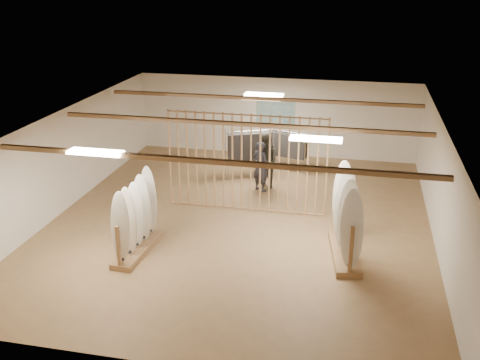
% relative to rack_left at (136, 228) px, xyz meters
% --- Properties ---
extents(floor, '(12.00, 12.00, 0.00)m').
position_rel_rack_left_xyz_m(floor, '(2.04, 2.23, -0.63)').
color(floor, '#9E774C').
rests_on(floor, ground).
extents(ceiling, '(12.00, 12.00, 0.00)m').
position_rel_rack_left_xyz_m(ceiling, '(2.04, 2.23, 2.17)').
color(ceiling, gray).
rests_on(ceiling, ground).
extents(wall_back, '(12.00, 0.00, 12.00)m').
position_rel_rack_left_xyz_m(wall_back, '(2.04, 8.23, 0.77)').
color(wall_back, white).
rests_on(wall_back, ground).
extents(wall_front, '(12.00, 0.00, 12.00)m').
position_rel_rack_left_xyz_m(wall_front, '(2.04, -3.77, 0.77)').
color(wall_front, white).
rests_on(wall_front, ground).
extents(wall_left, '(0.00, 12.00, 12.00)m').
position_rel_rack_left_xyz_m(wall_left, '(-2.96, 2.23, 0.77)').
color(wall_left, white).
rests_on(wall_left, ground).
extents(wall_right, '(0.00, 12.00, 12.00)m').
position_rel_rack_left_xyz_m(wall_right, '(7.04, 2.23, 0.77)').
color(wall_right, white).
rests_on(wall_right, ground).
extents(ceiling_slats, '(9.50, 6.12, 0.10)m').
position_rel_rack_left_xyz_m(ceiling_slats, '(2.04, 2.23, 2.09)').
color(ceiling_slats, '#9A7046').
rests_on(ceiling_slats, ground).
extents(light_panels, '(1.20, 0.35, 0.06)m').
position_rel_rack_left_xyz_m(light_panels, '(2.04, 2.23, 2.11)').
color(light_panels, white).
rests_on(light_panels, ground).
extents(bamboo_partition, '(4.45, 0.05, 2.78)m').
position_rel_rack_left_xyz_m(bamboo_partition, '(2.04, 3.03, 0.77)').
color(bamboo_partition, tan).
rests_on(bamboo_partition, ground).
extents(poster, '(1.40, 0.03, 0.90)m').
position_rel_rack_left_xyz_m(poster, '(2.04, 8.21, 0.97)').
color(poster, teal).
rests_on(poster, ground).
extents(rack_left, '(0.61, 1.97, 1.86)m').
position_rel_rack_left_xyz_m(rack_left, '(0.00, 0.00, 0.00)').
color(rack_left, '#9A7046').
rests_on(rack_left, floor).
extents(rack_right, '(0.90, 2.25, 2.08)m').
position_rel_rack_left_xyz_m(rack_right, '(4.86, 0.89, 0.08)').
color(rack_right, '#9A7046').
rests_on(rack_right, floor).
extents(clothing_rack_a, '(1.42, 0.91, 1.61)m').
position_rel_rack_left_xyz_m(clothing_rack_a, '(1.59, 5.69, 0.41)').
color(clothing_rack_a, silver).
rests_on(clothing_rack_a, floor).
extents(clothing_rack_b, '(1.27, 0.66, 1.41)m').
position_rel_rack_left_xyz_m(clothing_rack_b, '(2.76, 6.53, 0.28)').
color(clothing_rack_b, silver).
rests_on(clothing_rack_b, floor).
extents(shopper_a, '(0.78, 0.71, 1.78)m').
position_rel_rack_left_xyz_m(shopper_a, '(2.16, 4.59, 0.26)').
color(shopper_a, '#292931').
rests_on(shopper_a, floor).
extents(shopper_b, '(1.20, 1.19, 1.97)m').
position_rel_rack_left_xyz_m(shopper_b, '(2.28, 4.83, 0.35)').
color(shopper_b, '#3B392E').
rests_on(shopper_b, floor).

